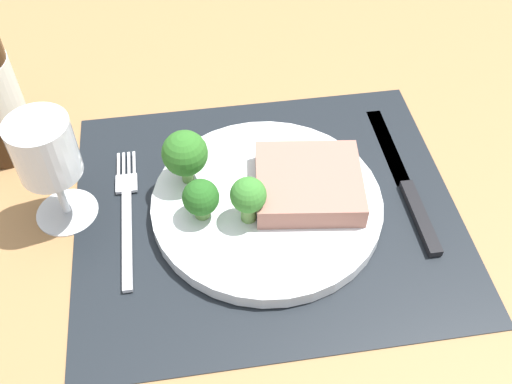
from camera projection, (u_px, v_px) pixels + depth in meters
The scene contains 10 objects.
ground_plane at pixel (266, 219), 66.46cm from camera, with size 140.00×110.00×3.00cm, color #996D42.
placemat at pixel (267, 210), 65.22cm from camera, with size 41.39×35.59×0.30cm, color black.
plate at pixel (267, 204), 64.51cm from camera, with size 24.90×24.90×1.60cm, color silver.
steak at pixel (309, 183), 63.73cm from camera, with size 11.21×10.40×2.55cm, color #9E6B5B.
broccoli_center at pixel (248, 197), 59.65cm from camera, with size 3.73×3.73×5.51cm.
broccoli_back_left at pixel (185, 154), 62.74cm from camera, with size 4.94×4.94×6.60cm.
broccoli_near_steak at pixel (201, 198), 60.43cm from camera, with size 3.83×3.83×4.75cm.
fork at pixel (127, 213), 64.36cm from camera, with size 2.40×19.20×0.50cm.
knife at pixel (407, 187), 66.81cm from camera, with size 1.80×23.00×0.80cm.
wine_glass at pixel (46, 155), 58.43cm from camera, with size 6.68×6.68×13.04cm.
Camera 1 is at (-7.36, -40.97, 50.41)cm, focal length 41.84 mm.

